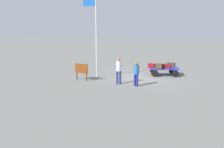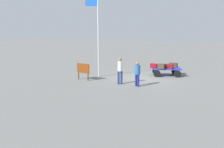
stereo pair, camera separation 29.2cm
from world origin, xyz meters
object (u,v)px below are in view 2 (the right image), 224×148
(suitcase_navy, at_px, (169,66))
(flagpole, at_px, (97,31))
(luggage_cart, at_px, (166,70))
(suitcase_olive, at_px, (173,65))
(suitcase_dark, at_px, (161,66))
(worker_trailing, at_px, (120,69))
(signboard, at_px, (83,69))
(worker_lead, at_px, (137,72))
(suitcase_maroon, at_px, (154,66))

(suitcase_navy, xyz_separation_m, flagpole, (5.12, 1.92, 2.66))
(luggage_cart, distance_m, suitcase_olive, 0.85)
(suitcase_dark, bearing_deg, luggage_cart, -113.81)
(worker_trailing, bearing_deg, signboard, -5.54)
(suitcase_dark, xyz_separation_m, flagpole, (4.56, 1.61, 2.63))
(signboard, bearing_deg, suitcase_dark, -147.96)
(worker_lead, height_order, signboard, worker_lead)
(suitcase_dark, distance_m, suitcase_maroon, 0.61)
(worker_trailing, bearing_deg, worker_lead, 169.73)
(luggage_cart, height_order, suitcase_dark, suitcase_dark)
(luggage_cart, xyz_separation_m, suitcase_navy, (-0.28, 0.32, 0.33))
(luggage_cart, relative_size, worker_lead, 1.53)
(worker_lead, xyz_separation_m, signboard, (4.10, -0.50, -0.16))
(flagpole, bearing_deg, worker_trailing, 143.91)
(luggage_cart, xyz_separation_m, suitcase_maroon, (0.87, 0.46, 0.33))
(suitcase_navy, xyz_separation_m, signboard, (5.54, 3.43, -0.03))
(luggage_cart, bearing_deg, worker_trailing, 59.34)
(worker_lead, distance_m, worker_trailing, 1.25)
(signboard, bearing_deg, suitcase_navy, -148.25)
(luggage_cart, xyz_separation_m, suitcase_dark, (0.28, 0.63, 0.35))
(suitcase_olive, height_order, worker_trailing, worker_trailing)
(signboard, bearing_deg, flagpole, -105.53)
(flagpole, bearing_deg, signboard, 74.47)
(suitcase_dark, xyz_separation_m, worker_lead, (0.88, 3.62, 0.11))
(luggage_cart, xyz_separation_m, worker_lead, (1.16, 4.25, 0.45))
(luggage_cart, bearing_deg, worker_lead, 74.76)
(suitcase_maroon, distance_m, signboard, 5.48)
(suitcase_maroon, height_order, flagpole, flagpole)
(signboard, bearing_deg, suitcase_olive, -142.60)
(suitcase_navy, bearing_deg, luggage_cart, -48.56)
(worker_trailing, bearing_deg, suitcase_maroon, -113.08)
(luggage_cart, height_order, signboard, signboard)
(suitcase_navy, xyz_separation_m, suitcase_dark, (0.56, 0.31, 0.02))
(suitcase_navy, distance_m, worker_lead, 4.18)
(suitcase_dark, bearing_deg, worker_trailing, 58.16)
(suitcase_maroon, bearing_deg, worker_lead, 85.61)
(luggage_cart, height_order, worker_trailing, worker_trailing)
(signboard, bearing_deg, suitcase_maroon, -143.18)
(suitcase_olive, xyz_separation_m, worker_lead, (1.63, 4.88, 0.14))
(worker_lead, relative_size, worker_trailing, 0.90)
(suitcase_navy, xyz_separation_m, worker_trailing, (2.67, 3.70, 0.20))
(worker_lead, bearing_deg, suitcase_navy, -110.11)
(flagpole, height_order, signboard, flagpole)
(luggage_cart, height_order, flagpole, flagpole)
(suitcase_navy, distance_m, worker_trailing, 4.57)
(luggage_cart, distance_m, suitcase_dark, 0.77)
(suitcase_olive, height_order, signboard, signboard)
(suitcase_olive, height_order, suitcase_maroon, suitcase_maroon)
(suitcase_olive, distance_m, signboard, 7.20)
(suitcase_navy, bearing_deg, worker_trailing, 54.25)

